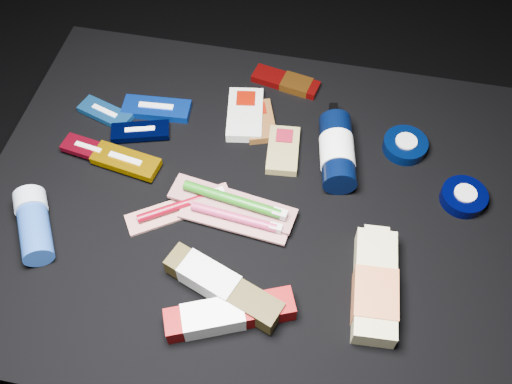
% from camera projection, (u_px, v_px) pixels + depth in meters
% --- Properties ---
extents(ground, '(3.00, 3.00, 0.00)m').
position_uv_depth(ground, '(249.00, 291.00, 1.37)').
color(ground, black).
rests_on(ground, ground).
extents(cloth_table, '(0.98, 0.78, 0.40)m').
position_uv_depth(cloth_table, '(248.00, 252.00, 1.21)').
color(cloth_table, black).
rests_on(cloth_table, ground).
extents(luna_bar_0, '(0.14, 0.06, 0.02)m').
position_uv_depth(luna_bar_0, '(157.00, 109.00, 1.16)').
color(luna_bar_0, '#0A33AD').
rests_on(luna_bar_0, cloth_table).
extents(luna_bar_1, '(0.12, 0.07, 0.01)m').
position_uv_depth(luna_bar_1, '(105.00, 113.00, 1.15)').
color(luna_bar_1, '#1656A1').
rests_on(luna_bar_1, cloth_table).
extents(luna_bar_2, '(0.12, 0.07, 0.01)m').
position_uv_depth(luna_bar_2, '(140.00, 131.00, 1.12)').
color(luna_bar_2, black).
rests_on(luna_bar_2, cloth_table).
extents(luna_bar_3, '(0.13, 0.07, 0.02)m').
position_uv_depth(luna_bar_3, '(126.00, 161.00, 1.07)').
color(luna_bar_3, '#AF7800').
rests_on(luna_bar_3, cloth_table).
extents(luna_bar_4, '(0.11, 0.06, 0.01)m').
position_uv_depth(luna_bar_4, '(89.00, 149.00, 1.09)').
color(luna_bar_4, maroon).
rests_on(luna_bar_4, cloth_table).
extents(clif_bar_0, '(0.09, 0.11, 0.02)m').
position_uv_depth(clif_bar_0, '(260.00, 120.00, 1.14)').
color(clif_bar_0, brown).
rests_on(clif_bar_0, cloth_table).
extents(clif_bar_1, '(0.09, 0.14, 0.02)m').
position_uv_depth(clif_bar_1, '(245.00, 112.00, 1.15)').
color(clif_bar_1, beige).
rests_on(clif_bar_1, cloth_table).
extents(clif_bar_2, '(0.07, 0.11, 0.02)m').
position_uv_depth(clif_bar_2, '(283.00, 148.00, 1.10)').
color(clif_bar_2, olive).
rests_on(clif_bar_2, cloth_table).
extents(power_bar, '(0.15, 0.07, 0.02)m').
position_uv_depth(power_bar, '(289.00, 83.00, 1.20)').
color(power_bar, maroon).
rests_on(power_bar, cloth_table).
extents(lotion_bottle, '(0.09, 0.20, 0.06)m').
position_uv_depth(lotion_bottle, '(337.00, 151.00, 1.07)').
color(lotion_bottle, black).
rests_on(lotion_bottle, cloth_table).
extents(cream_tin_upper, '(0.08, 0.08, 0.03)m').
position_uv_depth(cream_tin_upper, '(405.00, 145.00, 1.10)').
color(cream_tin_upper, black).
rests_on(cream_tin_upper, cloth_table).
extents(cream_tin_lower, '(0.08, 0.08, 0.03)m').
position_uv_depth(cream_tin_lower, '(464.00, 197.00, 1.03)').
color(cream_tin_lower, black).
rests_on(cream_tin_lower, cloth_table).
extents(bodywash_bottle, '(0.08, 0.20, 0.04)m').
position_uv_depth(bodywash_bottle, '(375.00, 288.00, 0.92)').
color(bodywash_bottle, beige).
rests_on(bodywash_bottle, cloth_table).
extents(deodorant_stick, '(0.12, 0.14, 0.06)m').
position_uv_depth(deodorant_stick, '(34.00, 224.00, 0.98)').
color(deodorant_stick, navy).
rests_on(deodorant_stick, cloth_table).
extents(toothbrush_pack_0, '(0.19, 0.14, 0.02)m').
position_uv_depth(toothbrush_pack_0, '(181.00, 207.00, 1.03)').
color(toothbrush_pack_0, beige).
rests_on(toothbrush_pack_0, cloth_table).
extents(toothbrush_pack_1, '(0.20, 0.07, 0.02)m').
position_uv_depth(toothbrush_pack_1, '(236.00, 219.00, 1.00)').
color(toothbrush_pack_1, '#B6AEA9').
rests_on(toothbrush_pack_1, cloth_table).
extents(toothbrush_pack_2, '(0.24, 0.09, 0.03)m').
position_uv_depth(toothbrush_pack_2, '(234.00, 202.00, 1.01)').
color(toothbrush_pack_2, '#A59E9A').
rests_on(toothbrush_pack_2, cloth_table).
extents(toothpaste_carton_red, '(0.21, 0.12, 0.04)m').
position_uv_depth(toothpaste_carton_red, '(224.00, 315.00, 0.90)').
color(toothpaste_carton_red, '#740406').
rests_on(toothpaste_carton_red, cloth_table).
extents(toothpaste_carton_green, '(0.21, 0.12, 0.04)m').
position_uv_depth(toothpaste_carton_green, '(219.00, 284.00, 0.92)').
color(toothpaste_carton_green, '#372D10').
rests_on(toothpaste_carton_green, cloth_table).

